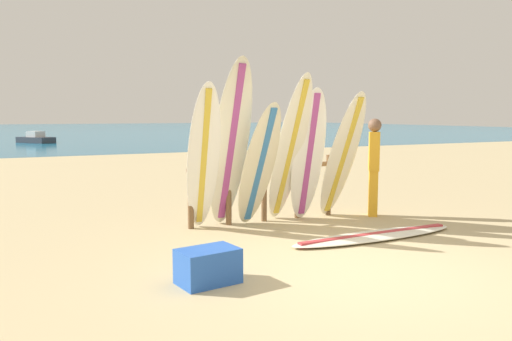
{
  "coord_description": "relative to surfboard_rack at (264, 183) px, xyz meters",
  "views": [
    {
      "loc": [
        -3.41,
        -4.29,
        1.72
      ],
      "look_at": [
        0.22,
        3.17,
        0.8
      ],
      "focal_mm": 35.31,
      "sensor_mm": 36.0,
      "label": 1
    }
  ],
  "objects": [
    {
      "name": "surfboard_leaning_center_left",
      "position": [
        -0.28,
        -0.38,
        0.34
      ],
      "size": [
        0.7,
        0.91,
        1.91
      ],
      "color": "beige",
      "rests_on": "ground"
    },
    {
      "name": "surfboard_rack",
      "position": [
        0.0,
        0.0,
        0.0
      ],
      "size": [
        2.58,
        0.09,
        1.04
      ],
      "color": "brown",
      "rests_on": "ground"
    },
    {
      "name": "ground_plane",
      "position": [
        -0.22,
        -2.87,
        -0.62
      ],
      "size": [
        120.0,
        120.0,
        0.0
      ],
      "primitive_type": "plane",
      "color": "tan"
    },
    {
      "name": "ocean_water",
      "position": [
        -0.22,
        55.13,
        -0.62
      ],
      "size": [
        120.0,
        80.0,
        0.01
      ],
      "primitive_type": "cube",
      "color": "#196B93",
      "rests_on": "ground"
    },
    {
      "name": "surfboard_leaning_right",
      "position": [
        1.2,
        -0.45,
        0.42
      ],
      "size": [
        0.59,
        0.99,
        2.09
      ],
      "color": "white",
      "rests_on": "ground"
    },
    {
      "name": "surfboard_leaning_far_left",
      "position": [
        -1.16,
        -0.37,
        0.47
      ],
      "size": [
        0.62,
        1.07,
        2.18
      ],
      "color": "white",
      "rests_on": "ground"
    },
    {
      "name": "cooler_box",
      "position": [
        -1.88,
        -2.45,
        -0.44
      ],
      "size": [
        0.65,
        0.48,
        0.36
      ],
      "primitive_type": "cube",
      "rotation": [
        0.0,
        0.0,
        0.15
      ],
      "color": "blue",
      "rests_on": "ground"
    },
    {
      "name": "surfboard_leaning_center_right",
      "position": [
        0.63,
        -0.31,
        0.45
      ],
      "size": [
        0.59,
        0.65,
        2.15
      ],
      "color": "white",
      "rests_on": "ground"
    },
    {
      "name": "surfboard_lying_on_sand",
      "position": [
        0.9,
        -1.69,
        -0.59
      ],
      "size": [
        2.73,
        0.59,
        0.08
      ],
      "color": "silver",
      "rests_on": "ground"
    },
    {
      "name": "beachgoer_standing",
      "position": [
        1.87,
        -0.42,
        0.29
      ],
      "size": [
        0.29,
        0.31,
        1.66
      ],
      "color": "gold",
      "rests_on": "ground"
    },
    {
      "name": "surfboard_leaning_center",
      "position": [
        0.28,
        -0.33,
        0.55
      ],
      "size": [
        0.51,
        1.06,
        2.35
      ],
      "color": "white",
      "rests_on": "ground"
    },
    {
      "name": "small_boat_offshore",
      "position": [
        -2.3,
        26.7,
        -0.37
      ],
      "size": [
        2.25,
        2.62,
        0.71
      ],
      "color": "#333842",
      "rests_on": "ocean_water"
    },
    {
      "name": "surfboard_leaning_left",
      "position": [
        -0.7,
        -0.27,
        0.65
      ],
      "size": [
        0.59,
        0.96,
        2.55
      ],
      "color": "silver",
      "rests_on": "ground"
    }
  ]
}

